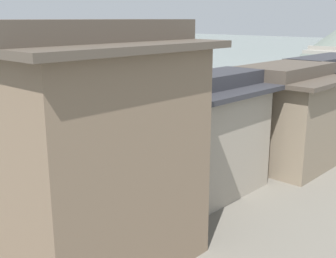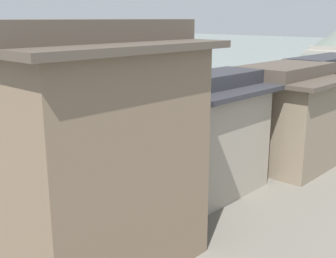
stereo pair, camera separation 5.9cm
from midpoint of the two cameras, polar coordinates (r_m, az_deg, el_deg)
The scene contains 13 objects.
boat_moored_nearest at distance 55.36m, azimuth 19.20°, elevation 4.20°, with size 1.38×4.97×0.36m.
boat_moored_second at distance 38.12m, azimuth -8.96°, elevation 0.43°, with size 3.69×1.43×0.36m.
boat_moored_third at distance 28.64m, azimuth 2.37°, elevation -4.14°, with size 1.69×5.52×0.46m.
boat_moored_far at distance 46.32m, azimuth 19.87°, elevation 2.40°, with size 1.35×3.75×0.69m.
boat_midriver_drifting at distance 32.51m, azimuth -14.17°, elevation -2.11°, with size 4.65×4.47×0.75m.
boat_midriver_upstream at distance 22.37m, azimuth -13.84°, elevation -9.89°, with size 2.17×5.24×0.72m.
house_waterfront_nearest at distance 15.46m, azimuth -10.73°, elevation -2.54°, with size 7.03×7.53×8.74m.
house_waterfront_second at distance 21.54m, azimuth 4.39°, elevation -1.01°, with size 5.17×7.64×6.14m.
house_waterfront_tall at distance 26.82m, azimuth 15.13°, elevation 1.65°, with size 6.73×6.39×6.14m.
house_waterfront_narrow at distance 33.17m, azimuth 19.95°, elevation 3.69°, with size 5.58×7.87×6.14m.
mooring_post_dock_near at distance 20.37m, azimuth -13.58°, elevation -10.21°, with size 0.20×0.20×0.75m, color #473828.
mooring_post_dock_mid at distance 25.23m, azimuth 1.80°, elevation -4.69°, with size 0.20×0.20×0.89m, color #473828.
mooring_post_dock_far at distance 33.71m, azimuth 13.97°, elevation -0.17°, with size 0.20×0.20×0.87m, color #473828.
Camera 2 is at (22.82, -7.27, 9.35)m, focal length 45.66 mm.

